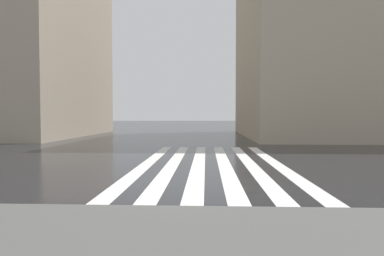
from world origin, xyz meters
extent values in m
plane|color=black|center=(0.00, 0.00, 0.00)|extent=(220.00, 220.00, 0.00)
cube|color=silver|center=(4.00, -3.54, 0.00)|extent=(13.00, 0.50, 0.01)
cube|color=silver|center=(4.00, -2.54, 0.00)|extent=(13.00, 0.50, 0.01)
cube|color=silver|center=(4.00, -1.54, 0.00)|extent=(13.00, 0.50, 0.01)
cube|color=silver|center=(4.00, -0.54, 0.00)|extent=(13.00, 0.50, 0.01)
cube|color=silver|center=(4.00, 0.46, 0.00)|extent=(13.00, 0.50, 0.01)
cube|color=silver|center=(4.00, 1.46, 0.00)|extent=(13.00, 0.50, 0.01)
cube|color=tan|center=(21.55, -14.78, 10.27)|extent=(18.09, 20.98, 20.54)
camera|label=1|loc=(-9.39, -0.84, 1.89)|focal=31.47mm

